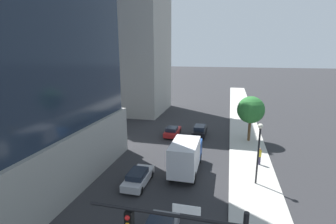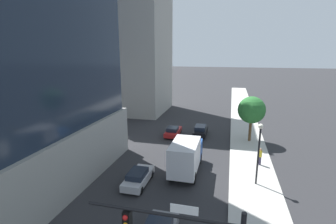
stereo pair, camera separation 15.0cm
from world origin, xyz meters
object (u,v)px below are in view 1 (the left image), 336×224
car_black (200,130)px  car_silver (138,177)px  pedestrian_yellow_shirt (260,156)px  street_lamp (259,145)px  street_tree (251,110)px  construction_building (125,24)px  box_truck (186,155)px  car_red (172,131)px

car_black → car_silver: size_ratio=1.04×
car_black → pedestrian_yellow_shirt: 11.11m
street_lamp → car_black: street_lamp is taller
street_tree → pedestrian_yellow_shirt: bearing=-85.5°
construction_building → street_tree: (22.74, -13.66, -12.46)m
street_lamp → box_truck: 6.85m
street_tree → car_red: 11.00m
street_tree → pedestrian_yellow_shirt: (0.58, -7.43, -3.24)m
street_tree → car_black: street_tree is taller
car_black → car_silver: car_black is taller
construction_building → box_truck: (16.11, -24.48, -14.90)m
car_silver → box_truck: bearing=40.9°
construction_building → street_lamp: (22.62, -25.29, -12.96)m
street_lamp → box_truck: bearing=172.9°
car_red → street_tree: bearing=0.9°
construction_building → pedestrian_yellow_shirt: bearing=-42.1°
street_tree → box_truck: street_tree is taller
construction_building → car_silver: bearing=-66.0°
car_red → car_silver: car_silver is taller
box_truck → car_black: bearing=90.0°
street_lamp → car_black: 14.55m
street_lamp → pedestrian_yellow_shirt: street_lamp is taller
street_lamp → car_red: 15.70m
street_lamp → street_tree: bearing=89.4°
car_red → car_silver: 13.90m
construction_building → street_tree: bearing=-31.0°
street_lamp → car_red: bearing=131.8°
car_silver → box_truck: 5.09m
construction_building → car_black: (16.11, -12.65, -16.04)m
box_truck → pedestrian_yellow_shirt: size_ratio=3.65×
street_tree → car_silver: 17.85m
car_red → construction_building: bearing=131.8°
construction_building → box_truck: construction_building is taller
car_silver → pedestrian_yellow_shirt: size_ratio=2.42×
box_truck → pedestrian_yellow_shirt: (7.22, 3.38, -0.80)m
car_red → pedestrian_yellow_shirt: 13.16m
street_lamp → pedestrian_yellow_shirt: size_ratio=3.09×
street_lamp → car_black: size_ratio=1.23×
street_tree → car_black: size_ratio=1.31×
box_truck → street_tree: bearing=58.5°
car_silver → box_truck: box_truck is taller
car_black → box_truck: (0.00, -11.83, 1.14)m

